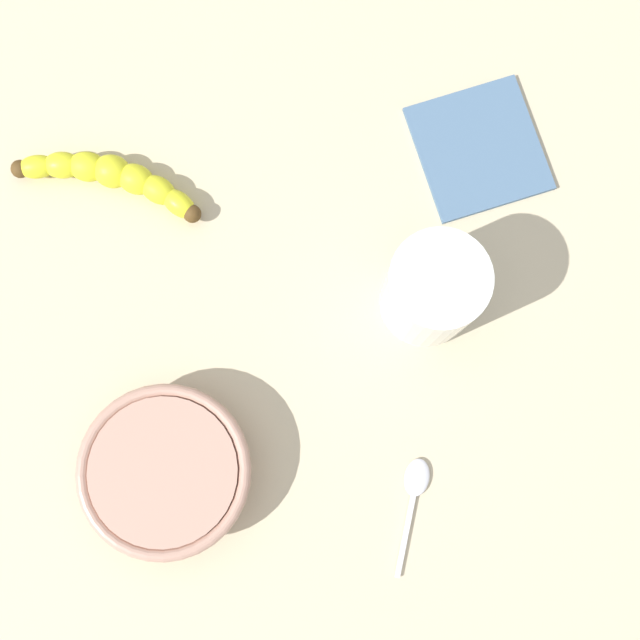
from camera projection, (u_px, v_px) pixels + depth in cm
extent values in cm
cube|color=#C7B794|center=(250.00, 313.00, 84.06)|extent=(120.00, 120.00, 3.00)
ellipsoid|color=yellow|center=(179.00, 204.00, 82.53)|extent=(4.36, 4.19, 2.31)
ellipsoid|color=yellow|center=(158.00, 190.00, 82.75)|extent=(4.59, 4.25, 2.64)
ellipsoid|color=yellow|center=(136.00, 179.00, 82.92)|extent=(4.66, 4.29, 2.97)
ellipsoid|color=yellow|center=(112.00, 171.00, 83.04)|extent=(4.58, 4.29, 3.30)
ellipsoid|color=yellow|center=(88.00, 167.00, 83.12)|extent=(4.22, 3.59, 2.97)
ellipsoid|color=yellow|center=(62.00, 165.00, 83.14)|extent=(3.87, 2.81, 2.64)
ellipsoid|color=yellow|center=(37.00, 167.00, 83.11)|extent=(3.94, 2.63, 2.31)
sphere|color=#513819|center=(192.00, 214.00, 82.38)|extent=(1.82, 1.82, 1.82)
sphere|color=#513819|center=(20.00, 169.00, 83.08)|extent=(1.82, 1.82, 1.82)
cylinder|color=silver|center=(433.00, 296.00, 76.86)|extent=(9.00, 9.00, 11.68)
cylinder|color=#A8C994|center=(432.00, 297.00, 77.24)|extent=(8.50, 8.50, 10.42)
cylinder|color=tan|center=(168.00, 471.00, 77.52)|extent=(13.49, 13.49, 5.41)
torus|color=tan|center=(163.00, 472.00, 75.44)|extent=(15.87, 15.87, 1.20)
ellipsoid|color=silver|center=(417.00, 477.00, 79.70)|extent=(3.25, 4.10, 0.80)
cube|color=silver|center=(406.00, 532.00, 78.93)|extent=(2.69, 8.34, 0.25)
cube|color=slate|center=(479.00, 149.00, 84.82)|extent=(14.83, 15.26, 0.60)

